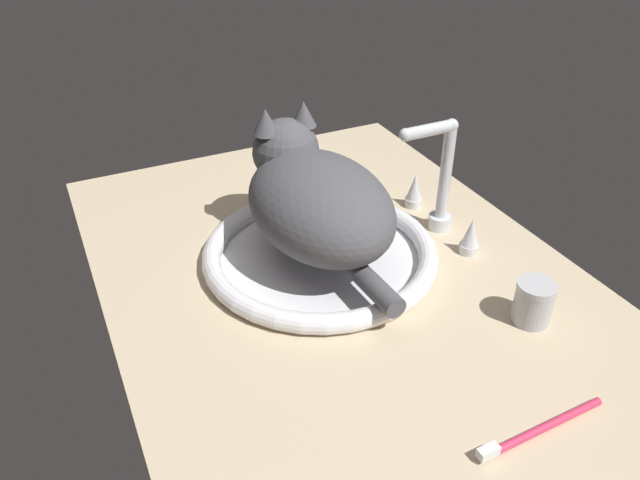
# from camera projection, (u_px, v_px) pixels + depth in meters

# --- Properties ---
(countertop) EXTENTS (1.01, 0.71, 0.03)m
(countertop) POSITION_uv_depth(u_px,v_px,m) (341.00, 282.00, 0.99)
(countertop) COLOR #CCB793
(countertop) RESTS_ON ground
(sink_basin) EXTENTS (0.38, 0.38, 0.03)m
(sink_basin) POSITION_uv_depth(u_px,v_px,m) (320.00, 253.00, 1.01)
(sink_basin) COLOR white
(sink_basin) RESTS_ON countertop
(faucet) EXTENTS (0.20, 0.12, 0.20)m
(faucet) POSITION_uv_depth(u_px,v_px,m) (440.00, 189.00, 1.06)
(faucet) COLOR silver
(faucet) RESTS_ON countertop
(cat) EXTENTS (0.38, 0.22, 0.20)m
(cat) POSITION_uv_depth(u_px,v_px,m) (313.00, 196.00, 0.98)
(cat) COLOR #4C4C51
(cat) RESTS_ON sink_basin
(metal_jar) EXTENTS (0.06, 0.06, 0.06)m
(metal_jar) POSITION_uv_depth(u_px,v_px,m) (533.00, 302.00, 0.88)
(metal_jar) COLOR #B2B5BA
(metal_jar) RESTS_ON countertop
(pill_bottle) EXTENTS (0.06, 0.06, 0.08)m
(pill_bottle) POSITION_uv_depth(u_px,v_px,m) (293.00, 152.00, 1.27)
(pill_bottle) COLOR white
(pill_bottle) RESTS_ON countertop
(toothbrush) EXTENTS (0.02, 0.19, 0.02)m
(toothbrush) POSITION_uv_depth(u_px,v_px,m) (539.00, 430.00, 0.73)
(toothbrush) COLOR #D83359
(toothbrush) RESTS_ON countertop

